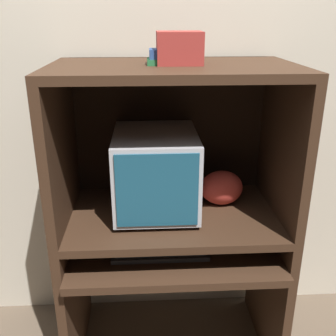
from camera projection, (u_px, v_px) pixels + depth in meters
The scene contains 10 objects.
wall_back at pixel (169, 90), 2.00m from camera, with size 6.00×0.06×2.60m.
desk_base at pixel (173, 282), 1.95m from camera, with size 1.03×0.65×0.65m.
desk_monitor_shelf at pixel (173, 218), 1.86m from camera, with size 1.03×0.61×0.15m.
hutch_upper at pixel (173, 117), 1.72m from camera, with size 1.03×0.61×0.68m.
crt_monitor at pixel (156, 171), 1.81m from camera, with size 0.37×0.46×0.38m.
keyboard at pixel (160, 250), 1.79m from camera, with size 0.43×0.17×0.03m.
mouse at pixel (222, 249), 1.79m from camera, with size 0.06×0.04×0.03m.
snack_bag at pixel (222, 188), 1.91m from camera, with size 0.21×0.15×0.17m.
book_stack at pixel (168, 57), 1.59m from camera, with size 0.17×0.12×0.06m.
storage_box at pixel (179, 48), 1.58m from camera, with size 0.18×0.16×0.13m.
Camera 1 is at (-0.12, -1.34, 1.66)m, focal length 42.00 mm.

